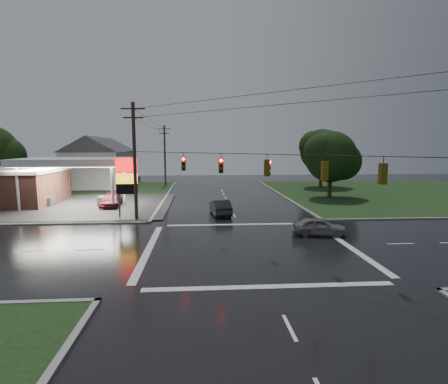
{
  "coord_description": "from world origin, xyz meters",
  "views": [
    {
      "loc": [
        -3.44,
        -23.61,
        7.06
      ],
      "look_at": [
        -1.34,
        6.75,
        3.0
      ],
      "focal_mm": 28.0,
      "sensor_mm": 36.0,
      "label": 1
    }
  ],
  "objects": [
    {
      "name": "grass_nw",
      "position": [
        -26.0,
        26.0,
        0.04
      ],
      "size": [
        36.0,
        36.0,
        0.08
      ],
      "primitive_type": "cube",
      "color": "black",
      "rests_on": "ground"
    },
    {
      "name": "grass_ne",
      "position": [
        26.0,
        26.0,
        0.04
      ],
      "size": [
        36.0,
        36.0,
        0.08
      ],
      "primitive_type": "cube",
      "color": "black",
      "rests_on": "ground"
    },
    {
      "name": "tree_ne_near",
      "position": [
        14.14,
        21.99,
        5.56
      ],
      "size": [
        7.99,
        6.8,
        8.98
      ],
      "color": "black",
      "rests_on": "ground"
    },
    {
      "name": "tree_ne_far",
      "position": [
        17.15,
        33.99,
        6.18
      ],
      "size": [
        8.46,
        7.2,
        9.8
      ],
      "color": "black",
      "rests_on": "ground"
    },
    {
      "name": "utility_pole_n",
      "position": [
        -9.5,
        38.0,
        5.47
      ],
      "size": [
        2.2,
        0.32,
        10.5
      ],
      "color": "#382619",
      "rests_on": "ground"
    },
    {
      "name": "utility_pole_nw",
      "position": [
        -9.5,
        9.5,
        5.72
      ],
      "size": [
        2.2,
        0.32,
        11.0
      ],
      "color": "#382619",
      "rests_on": "ground"
    },
    {
      "name": "car_crossing",
      "position": [
        5.93,
        2.84,
        0.71
      ],
      "size": [
        4.38,
        2.37,
        1.42
      ],
      "primitive_type": "imported",
      "rotation": [
        0.0,
        0.0,
        1.39
      ],
      "color": "slate",
      "rests_on": "ground"
    },
    {
      "name": "gas_station",
      "position": [
        -25.68,
        19.7,
        2.55
      ],
      "size": [
        26.2,
        18.0,
        5.6
      ],
      "color": "#2D2D2D",
      "rests_on": "ground"
    },
    {
      "name": "traffic_signals",
      "position": [
        0.02,
        -0.02,
        6.48
      ],
      "size": [
        26.87,
        26.87,
        1.47
      ],
      "color": "black",
      "rests_on": "ground"
    },
    {
      "name": "house_near",
      "position": [
        -20.95,
        36.0,
        4.41
      ],
      "size": [
        11.05,
        8.48,
        8.6
      ],
      "color": "silver",
      "rests_on": "ground"
    },
    {
      "name": "house_far",
      "position": [
        -21.95,
        48.0,
        4.41
      ],
      "size": [
        11.05,
        8.48,
        8.6
      ],
      "color": "silver",
      "rests_on": "ground"
    },
    {
      "name": "car_pump",
      "position": [
        -13.72,
        17.08,
        0.75
      ],
      "size": [
        2.46,
        5.32,
        1.51
      ],
      "primitive_type": "imported",
      "rotation": [
        0.0,
        0.0,
        0.07
      ],
      "color": "maroon",
      "rests_on": "ground"
    },
    {
      "name": "car_north",
      "position": [
        -1.41,
        11.61,
        0.79
      ],
      "size": [
        2.25,
        4.96,
        1.58
      ],
      "primitive_type": "imported",
      "rotation": [
        0.0,
        0.0,
        3.27
      ],
      "color": "#202428",
      "rests_on": "ground"
    },
    {
      "name": "ground",
      "position": [
        0.0,
        0.0,
        0.0
      ],
      "size": [
        120.0,
        120.0,
        0.0
      ],
      "primitive_type": "plane",
      "color": "black",
      "rests_on": "ground"
    },
    {
      "name": "pylon_sign",
      "position": [
        -10.5,
        10.5,
        4.01
      ],
      "size": [
        2.0,
        0.35,
        6.0
      ],
      "color": "#59595E",
      "rests_on": "ground"
    }
  ]
}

